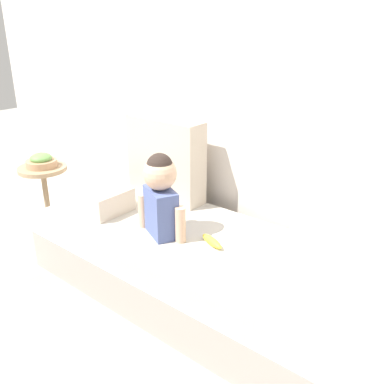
{
  "coord_description": "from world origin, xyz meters",
  "views": [
    {
      "loc": [
        1.18,
        -1.59,
        1.48
      ],
      "look_at": [
        -0.13,
        0.0,
        0.63
      ],
      "focal_mm": 39.95,
      "sensor_mm": 36.0,
      "label": 1
    }
  ],
  "objects_px": {
    "couch": "(211,274)",
    "side_table": "(44,182)",
    "throw_pillow_right": "(353,213)",
    "banana": "(212,241)",
    "fruit_bowl": "(41,161)",
    "folded_blanket": "(97,197)",
    "throw_pillow_left": "(166,159)",
    "toddler": "(160,193)"
  },
  "relations": [
    {
      "from": "banana",
      "to": "side_table",
      "type": "height_order",
      "value": "side_table"
    },
    {
      "from": "couch",
      "to": "side_table",
      "type": "height_order",
      "value": "side_table"
    },
    {
      "from": "couch",
      "to": "banana",
      "type": "xyz_separation_m",
      "value": [
        0.02,
        -0.02,
        0.21
      ]
    },
    {
      "from": "toddler",
      "to": "throw_pillow_left",
      "type": "bearing_deg",
      "value": 129.68
    },
    {
      "from": "toddler",
      "to": "folded_blanket",
      "type": "distance_m",
      "value": 0.57
    },
    {
      "from": "toddler",
      "to": "fruit_bowl",
      "type": "relative_size",
      "value": 2.11
    },
    {
      "from": "toddler",
      "to": "throw_pillow_right",
      "type": "bearing_deg",
      "value": 24.74
    },
    {
      "from": "throw_pillow_left",
      "to": "side_table",
      "type": "height_order",
      "value": "throw_pillow_left"
    },
    {
      "from": "couch",
      "to": "toddler",
      "type": "xyz_separation_m",
      "value": [
        -0.27,
        -0.1,
        0.44
      ]
    },
    {
      "from": "folded_blanket",
      "to": "fruit_bowl",
      "type": "distance_m",
      "value": 0.69
    },
    {
      "from": "throw_pillow_left",
      "to": "folded_blanket",
      "type": "height_order",
      "value": "throw_pillow_left"
    },
    {
      "from": "couch",
      "to": "throw_pillow_left",
      "type": "bearing_deg",
      "value": 153.27
    },
    {
      "from": "folded_blanket",
      "to": "fruit_bowl",
      "type": "bearing_deg",
      "value": 175.1
    },
    {
      "from": "toddler",
      "to": "couch",
      "type": "bearing_deg",
      "value": 20.07
    },
    {
      "from": "side_table",
      "to": "fruit_bowl",
      "type": "bearing_deg",
      "value": 90.0
    },
    {
      "from": "throw_pillow_right",
      "to": "side_table",
      "type": "bearing_deg",
      "value": -170.64
    },
    {
      "from": "couch",
      "to": "throw_pillow_right",
      "type": "xyz_separation_m",
      "value": [
        0.6,
        0.3,
        0.43
      ]
    },
    {
      "from": "banana",
      "to": "side_table",
      "type": "bearing_deg",
      "value": -179.18
    },
    {
      "from": "folded_blanket",
      "to": "throw_pillow_left",
      "type": "bearing_deg",
      "value": 62.3
    },
    {
      "from": "couch",
      "to": "toddler",
      "type": "distance_m",
      "value": 0.52
    },
    {
      "from": "throw_pillow_right",
      "to": "couch",
      "type": "bearing_deg",
      "value": -153.27
    },
    {
      "from": "fruit_bowl",
      "to": "toddler",
      "type": "bearing_deg",
      "value": -2.6
    },
    {
      "from": "throw_pillow_right",
      "to": "side_table",
      "type": "relative_size",
      "value": 1.13
    },
    {
      "from": "throw_pillow_right",
      "to": "folded_blanket",
      "type": "bearing_deg",
      "value": -164.08
    },
    {
      "from": "throw_pillow_right",
      "to": "fruit_bowl",
      "type": "bearing_deg",
      "value": -170.64
    },
    {
      "from": "banana",
      "to": "fruit_bowl",
      "type": "relative_size",
      "value": 0.78
    },
    {
      "from": "couch",
      "to": "fruit_bowl",
      "type": "bearing_deg",
      "value": -178.37
    },
    {
      "from": "couch",
      "to": "side_table",
      "type": "distance_m",
      "value": 1.5
    },
    {
      "from": "throw_pillow_left",
      "to": "throw_pillow_right",
      "type": "height_order",
      "value": "throw_pillow_left"
    },
    {
      "from": "banana",
      "to": "side_table",
      "type": "xyz_separation_m",
      "value": [
        -1.51,
        -0.02,
        -0.03
      ]
    },
    {
      "from": "couch",
      "to": "throw_pillow_right",
      "type": "distance_m",
      "value": 0.8
    },
    {
      "from": "throw_pillow_left",
      "to": "fruit_bowl",
      "type": "xyz_separation_m",
      "value": [
        -0.89,
        -0.35,
        -0.11
      ]
    },
    {
      "from": "throw_pillow_right",
      "to": "toddler",
      "type": "height_order",
      "value": "throw_pillow_right"
    },
    {
      "from": "couch",
      "to": "banana",
      "type": "height_order",
      "value": "banana"
    },
    {
      "from": "throw_pillow_left",
      "to": "folded_blanket",
      "type": "bearing_deg",
      "value": -117.7
    },
    {
      "from": "couch",
      "to": "folded_blanket",
      "type": "height_order",
      "value": "folded_blanket"
    },
    {
      "from": "folded_blanket",
      "to": "side_table",
      "type": "distance_m",
      "value": 0.69
    },
    {
      "from": "throw_pillow_right",
      "to": "banana",
      "type": "height_order",
      "value": "throw_pillow_right"
    },
    {
      "from": "throw_pillow_left",
      "to": "throw_pillow_right",
      "type": "bearing_deg",
      "value": 0.0
    },
    {
      "from": "fruit_bowl",
      "to": "couch",
      "type": "bearing_deg",
      "value": 1.63
    },
    {
      "from": "throw_pillow_left",
      "to": "couch",
      "type": "bearing_deg",
      "value": -26.73
    },
    {
      "from": "throw_pillow_right",
      "to": "fruit_bowl",
      "type": "distance_m",
      "value": 2.12
    }
  ]
}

